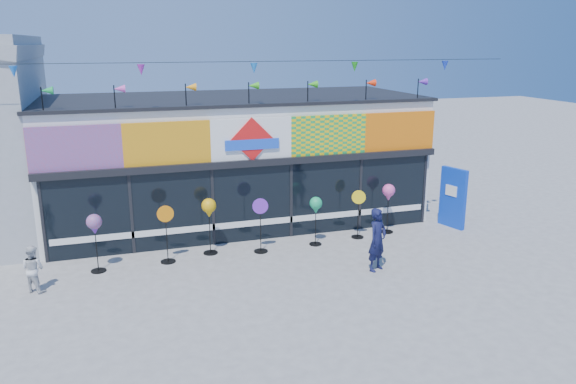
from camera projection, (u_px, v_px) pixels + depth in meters
name	position (u px, v px, depth m)	size (l,w,h in m)	color
ground	(287.00, 285.00, 13.89)	(80.00, 80.00, 0.00)	slate
kite_shop	(234.00, 158.00, 18.83)	(16.00, 5.70, 5.31)	white
blue_sign	(453.00, 198.00, 18.02)	(0.42, 0.97, 1.94)	#0C3AC2
spinner_0	(94.00, 226.00, 14.38)	(0.40, 0.40, 1.56)	black
spinner_1	(166.00, 233.00, 15.10)	(0.45, 0.41, 1.60)	black
spinner_2	(209.00, 210.00, 15.62)	(0.41, 0.41, 1.62)	black
spinner_3	(261.00, 224.00, 15.86)	(0.45, 0.40, 1.58)	black
spinner_4	(316.00, 207.00, 16.34)	(0.37, 0.37, 1.46)	black
spinner_5	(358.00, 213.00, 17.04)	(0.40, 0.38, 1.50)	black
spinner_6	(389.00, 194.00, 17.40)	(0.40, 0.40, 1.57)	black
adult_man	(377.00, 240.00, 14.58)	(0.61, 0.40, 1.68)	#121438
child	(33.00, 269.00, 13.38)	(0.56, 0.32, 1.16)	silver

